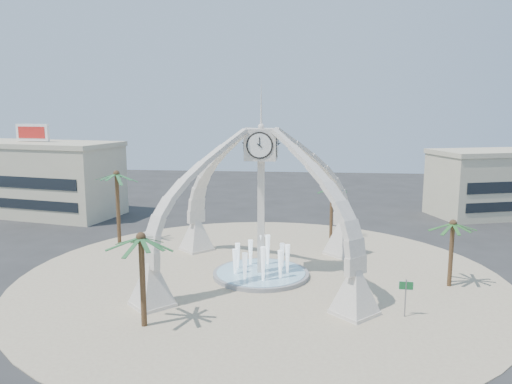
# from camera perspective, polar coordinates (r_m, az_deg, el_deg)

# --- Properties ---
(ground) EXTENTS (140.00, 140.00, 0.00)m
(ground) POSITION_cam_1_polar(r_m,az_deg,el_deg) (42.24, 0.57, -9.64)
(ground) COLOR #282828
(ground) RESTS_ON ground
(plaza) EXTENTS (40.00, 40.00, 0.06)m
(plaza) POSITION_cam_1_polar(r_m,az_deg,el_deg) (42.24, 0.57, -9.61)
(plaza) COLOR #B9AC8A
(plaza) RESTS_ON ground
(clock_tower) EXTENTS (17.94, 17.94, 16.30)m
(clock_tower) POSITION_cam_1_polar(r_m,az_deg,el_deg) (40.58, 0.59, -0.96)
(clock_tower) COLOR silver
(clock_tower) RESTS_ON ground
(fountain) EXTENTS (8.00, 8.00, 3.62)m
(fountain) POSITION_cam_1_polar(r_m,az_deg,el_deg) (42.15, 0.57, -9.27)
(fountain) COLOR gray
(fountain) RESTS_ON ground
(building_nw) EXTENTS (23.75, 13.73, 11.90)m
(building_nw) POSITION_cam_1_polar(r_m,az_deg,el_deg) (71.93, -23.85, 1.49)
(building_nw) COLOR beige
(building_nw) RESTS_ON ground
(building_ne) EXTENTS (21.87, 14.17, 8.60)m
(building_ne) POSITION_cam_1_polar(r_m,az_deg,el_deg) (73.23, 26.98, 0.99)
(building_ne) COLOR beige
(building_ne) RESTS_ON ground
(palm_east) EXTENTS (4.29, 4.29, 5.79)m
(palm_east) POSITION_cam_1_polar(r_m,az_deg,el_deg) (41.51, 21.60, -3.44)
(palm_east) COLOR brown
(palm_east) RESTS_ON ground
(palm_west) EXTENTS (5.31, 5.31, 8.10)m
(palm_west) POSITION_cam_1_polar(r_m,az_deg,el_deg) (52.76, -15.66, 1.89)
(palm_west) COLOR brown
(palm_west) RESTS_ON ground
(palm_north) EXTENTS (4.49, 4.49, 6.33)m
(palm_north) POSITION_cam_1_polar(r_m,az_deg,el_deg) (53.53, 8.67, 0.50)
(palm_north) COLOR brown
(palm_north) RESTS_ON ground
(palm_south) EXTENTS (5.26, 5.26, 6.67)m
(palm_south) POSITION_cam_1_polar(r_m,az_deg,el_deg) (32.13, -13.01, -5.21)
(palm_south) COLOR brown
(palm_south) RESTS_ON ground
(street_sign) EXTENTS (0.98, 0.09, 2.67)m
(street_sign) POSITION_cam_1_polar(r_m,az_deg,el_deg) (35.29, 16.75, -10.71)
(street_sign) COLOR slate
(street_sign) RESTS_ON ground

